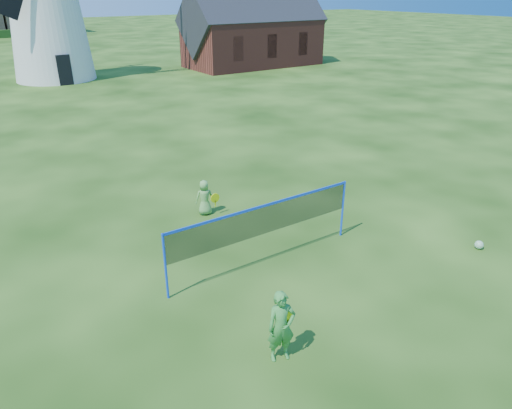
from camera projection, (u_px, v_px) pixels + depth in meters
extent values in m
plane|color=black|center=(261.00, 273.00, 10.96)|extent=(220.00, 220.00, 0.00)
cube|color=black|center=(65.00, 70.00, 31.75)|extent=(0.91, 0.11, 1.99)
cube|color=black|center=(53.00, 13.00, 30.69)|extent=(0.63, 0.11, 0.81)
cube|color=maroon|center=(253.00, 43.00, 39.56)|extent=(10.90, 5.45, 3.63)
cube|color=#2D3035|center=(253.00, 20.00, 38.80)|extent=(11.44, 5.55, 5.55)
cube|color=black|center=(238.00, 49.00, 35.92)|extent=(0.91, 0.09, 1.82)
cube|color=black|center=(272.00, 46.00, 37.54)|extent=(0.91, 0.09, 1.82)
cube|color=black|center=(303.00, 44.00, 39.17)|extent=(0.91, 0.09, 1.82)
cylinder|color=blue|center=(165.00, 267.00, 9.75)|extent=(0.05, 0.05, 1.55)
cylinder|color=blue|center=(343.00, 209.00, 12.30)|extent=(0.05, 0.05, 1.55)
cube|color=black|center=(264.00, 220.00, 10.87)|extent=(5.00, 0.02, 0.70)
cube|color=blue|center=(265.00, 206.00, 10.71)|extent=(5.00, 0.02, 0.06)
imported|color=#378A38|center=(281.00, 327.00, 8.16)|extent=(0.58, 0.46, 1.38)
cylinder|color=#DBE40C|center=(288.00, 316.00, 8.44)|extent=(0.28, 0.02, 0.28)
cube|color=#DBE40C|center=(287.00, 324.00, 8.51)|extent=(0.03, 0.02, 0.20)
imported|color=#62A24E|center=(205.00, 198.00, 13.60)|extent=(0.59, 0.48, 1.04)
cylinder|color=#DBE40C|center=(215.00, 198.00, 13.54)|extent=(0.28, 0.02, 0.28)
cube|color=#DBE40C|center=(215.00, 203.00, 13.62)|extent=(0.03, 0.02, 0.20)
sphere|color=green|center=(479.00, 245.00, 11.92)|extent=(0.22, 0.22, 0.22)
cube|color=gray|center=(28.00, 10.00, 68.31)|extent=(7.49, 8.00, 6.34)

